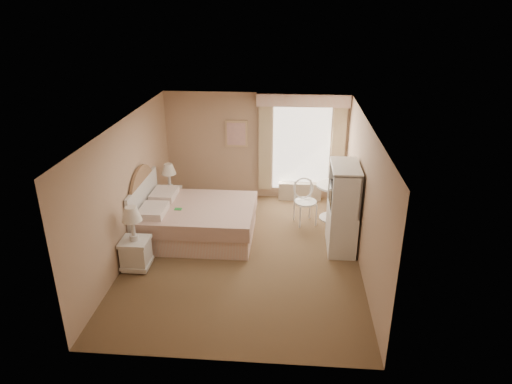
# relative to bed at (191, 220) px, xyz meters

# --- Properties ---
(room) EXTENTS (4.21, 5.51, 2.51)m
(room) POSITION_rel_bed_xyz_m (1.11, -0.59, 0.87)
(room) COLOR brown
(room) RESTS_ON ground
(window) EXTENTS (2.05, 0.22, 2.51)m
(window) POSITION_rel_bed_xyz_m (2.16, 2.06, 0.96)
(window) COLOR white
(window) RESTS_ON room
(framed_art) EXTENTS (0.52, 0.04, 0.62)m
(framed_art) POSITION_rel_bed_xyz_m (0.66, 2.12, 1.17)
(framed_art) COLOR tan
(framed_art) RESTS_ON room
(bed) EXTENTS (2.26, 1.78, 1.57)m
(bed) POSITION_rel_bed_xyz_m (0.00, 0.00, 0.00)
(bed) COLOR #E3A893
(bed) RESTS_ON room
(nightstand_near) EXTENTS (0.48, 0.48, 1.17)m
(nightstand_near) POSITION_rel_bed_xyz_m (-0.73, -1.22, 0.06)
(nightstand_near) COLOR white
(nightstand_near) RESTS_ON room
(nightstand_far) EXTENTS (0.45, 0.45, 1.08)m
(nightstand_far) POSITION_rel_bed_xyz_m (-0.73, 1.20, 0.03)
(nightstand_far) COLOR white
(nightstand_far) RESTS_ON room
(round_table) EXTENTS (0.75, 0.75, 0.80)m
(round_table) POSITION_rel_bed_xyz_m (2.86, 1.05, 0.15)
(round_table) COLOR silver
(round_table) RESTS_ON room
(cafe_chair) EXTENTS (0.60, 0.60, 0.97)m
(cafe_chair) POSITION_rel_bed_xyz_m (2.24, 0.85, 0.18)
(cafe_chair) COLOR silver
(cafe_chair) RESTS_ON room
(armoire) EXTENTS (0.50, 1.00, 1.67)m
(armoire) POSITION_rel_bed_xyz_m (2.92, -0.18, 0.31)
(armoire) COLOR white
(armoire) RESTS_ON room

